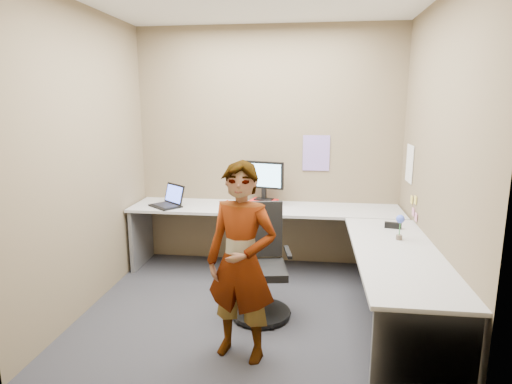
# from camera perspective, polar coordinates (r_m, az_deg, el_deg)

# --- Properties ---
(ground) EXTENTS (3.00, 3.00, 0.00)m
(ground) POSITION_cam_1_polar(r_m,az_deg,el_deg) (4.06, -0.45, -15.42)
(ground) COLOR #232328
(ground) RESTS_ON ground
(wall_back) EXTENTS (3.00, 0.00, 3.00)m
(wall_back) POSITION_cam_1_polar(r_m,az_deg,el_deg) (4.92, 1.60, 5.90)
(wall_back) COLOR brown
(wall_back) RESTS_ON ground
(wall_right) EXTENTS (0.00, 2.70, 2.70)m
(wall_right) POSITION_cam_1_polar(r_m,az_deg,el_deg) (3.75, 22.92, 3.11)
(wall_right) COLOR brown
(wall_right) RESTS_ON ground
(wall_left) EXTENTS (0.00, 2.70, 2.70)m
(wall_left) POSITION_cam_1_polar(r_m,az_deg,el_deg) (4.12, -21.66, 3.93)
(wall_left) COLOR brown
(wall_left) RESTS_ON ground
(desk) EXTENTS (2.98, 2.58, 0.73)m
(desk) POSITION_cam_1_polar(r_m,az_deg,el_deg) (4.16, 6.28, -6.02)
(desk) COLOR #AEAEAE
(desk) RESTS_ON ground
(paper_ream) EXTENTS (0.33, 0.28, 0.06)m
(paper_ream) POSITION_cam_1_polar(r_m,az_deg,el_deg) (4.81, 1.04, -1.39)
(paper_ream) COLOR red
(paper_ream) RESTS_ON desk
(monitor) EXTENTS (0.45, 0.18, 0.43)m
(monitor) POSITION_cam_1_polar(r_m,az_deg,el_deg) (4.77, 1.07, 1.98)
(monitor) COLOR black
(monitor) RESTS_ON paper_ream
(laptop) EXTENTS (0.43, 0.43, 0.24)m
(laptop) POSITION_cam_1_polar(r_m,az_deg,el_deg) (4.84, -11.49, -1.14)
(laptop) COLOR black
(laptop) RESTS_ON desk
(trackball_mouse) EXTENTS (0.12, 0.08, 0.07)m
(trackball_mouse) POSITION_cam_1_polar(r_m,az_deg,el_deg) (4.77, -3.80, -1.55)
(trackball_mouse) COLOR #B7B7BC
(trackball_mouse) RESTS_ON desk
(origami) EXTENTS (0.10, 0.10, 0.06)m
(origami) POSITION_cam_1_polar(r_m,az_deg,el_deg) (4.54, -3.82, -2.18)
(origami) COLOR white
(origami) RESTS_ON desk
(stapler) EXTENTS (0.16, 0.07, 0.05)m
(stapler) POSITION_cam_1_polar(r_m,az_deg,el_deg) (4.11, 17.80, -4.26)
(stapler) COLOR black
(stapler) RESTS_ON desk
(flower) EXTENTS (0.07, 0.07, 0.22)m
(flower) POSITION_cam_1_polar(r_m,az_deg,el_deg) (3.76, 18.66, -3.96)
(flower) COLOR brown
(flower) RESTS_ON desk
(calendar_purple) EXTENTS (0.30, 0.01, 0.40)m
(calendar_purple) POSITION_cam_1_polar(r_m,az_deg,el_deg) (4.89, 8.02, 5.16)
(calendar_purple) COLOR #846BB7
(calendar_purple) RESTS_ON wall_back
(calendar_white) EXTENTS (0.01, 0.28, 0.38)m
(calendar_white) POSITION_cam_1_polar(r_m,az_deg,el_deg) (4.62, 19.80, 3.57)
(calendar_white) COLOR white
(calendar_white) RESTS_ON wall_right
(sticky_note_a) EXTENTS (0.01, 0.07, 0.07)m
(sticky_note_a) POSITION_cam_1_polar(r_m,az_deg,el_deg) (4.34, 20.48, -1.01)
(sticky_note_a) COLOR #F2E059
(sticky_note_a) RESTS_ON wall_right
(sticky_note_b) EXTENTS (0.01, 0.07, 0.07)m
(sticky_note_b) POSITION_cam_1_polar(r_m,az_deg,el_deg) (4.41, 20.22, -2.51)
(sticky_note_b) COLOR pink
(sticky_note_b) RESTS_ON wall_right
(sticky_note_c) EXTENTS (0.01, 0.07, 0.07)m
(sticky_note_c) POSITION_cam_1_polar(r_m,az_deg,el_deg) (4.30, 20.54, -3.16)
(sticky_note_c) COLOR pink
(sticky_note_c) RESTS_ON wall_right
(sticky_note_d) EXTENTS (0.01, 0.07, 0.07)m
(sticky_note_d) POSITION_cam_1_polar(r_m,az_deg,el_deg) (4.49, 20.04, -0.96)
(sticky_note_d) COLOR #F2E059
(sticky_note_d) RESTS_ON wall_right
(office_chair) EXTENTS (0.54, 0.52, 0.98)m
(office_chair) POSITION_cam_1_polar(r_m,az_deg,el_deg) (3.83, 0.60, -10.52)
(office_chair) COLOR black
(office_chair) RESTS_ON ground
(person) EXTENTS (0.61, 0.47, 1.46)m
(person) POSITION_cam_1_polar(r_m,az_deg,el_deg) (3.11, -1.96, -9.37)
(person) COLOR #999399
(person) RESTS_ON ground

